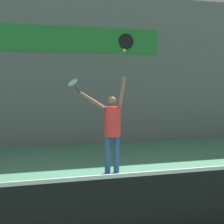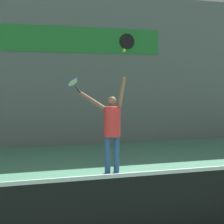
{
  "view_description": "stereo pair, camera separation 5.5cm",
  "coord_description": "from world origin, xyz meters",
  "px_view_note": "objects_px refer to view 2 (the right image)",
  "views": [
    {
      "loc": [
        -1.51,
        -4.7,
        2.04
      ],
      "look_at": [
        0.27,
        2.07,
        1.4
      ],
      "focal_mm": 50.0,
      "sensor_mm": 36.0,
      "label": 1
    },
    {
      "loc": [
        -1.45,
        -4.72,
        2.04
      ],
      "look_at": [
        0.27,
        2.07,
        1.4
      ],
      "focal_mm": 50.0,
      "sensor_mm": 36.0,
      "label": 2
    }
  ],
  "objects_px": {
    "tennis_racket": "(73,83)",
    "tennis_player": "(112,125)",
    "scoreboard_clock": "(127,41)",
    "tennis_ball": "(124,51)"
  },
  "relations": [
    {
      "from": "tennis_racket",
      "to": "tennis_player",
      "type": "bearing_deg",
      "value": -34.86
    },
    {
      "from": "scoreboard_clock",
      "to": "tennis_ball",
      "type": "bearing_deg",
      "value": -107.89
    },
    {
      "from": "scoreboard_clock",
      "to": "tennis_player",
      "type": "height_order",
      "value": "scoreboard_clock"
    },
    {
      "from": "tennis_racket",
      "to": "tennis_ball",
      "type": "height_order",
      "value": "tennis_ball"
    },
    {
      "from": "scoreboard_clock",
      "to": "tennis_player",
      "type": "xyz_separation_m",
      "value": [
        -1.41,
        -3.47,
        -2.36
      ]
    },
    {
      "from": "scoreboard_clock",
      "to": "tennis_racket",
      "type": "bearing_deg",
      "value": -127.03
    },
    {
      "from": "scoreboard_clock",
      "to": "tennis_racket",
      "type": "height_order",
      "value": "scoreboard_clock"
    },
    {
      "from": "tennis_racket",
      "to": "tennis_ball",
      "type": "bearing_deg",
      "value": -32.73
    },
    {
      "from": "scoreboard_clock",
      "to": "tennis_racket",
      "type": "relative_size",
      "value": 1.37
    },
    {
      "from": "tennis_player",
      "to": "tennis_racket",
      "type": "distance_m",
      "value": 1.35
    }
  ]
}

